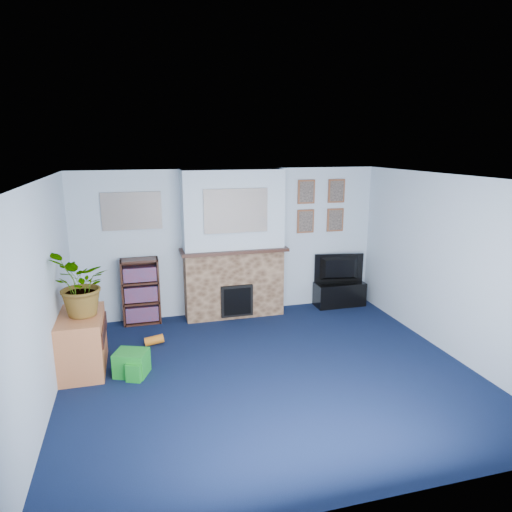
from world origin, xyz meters
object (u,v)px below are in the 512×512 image
object	(u,v)px
television	(340,269)
sideboard	(83,343)
tv_stand	(339,293)
bookshelf	(141,293)

from	to	relation	value
television	sideboard	bearing A→B (deg)	27.63
tv_stand	television	bearing A→B (deg)	90.00
bookshelf	sideboard	world-z (taller)	bookshelf
television	sideboard	distance (m)	4.36
bookshelf	sideboard	size ratio (longest dim) A/B	1.12
tv_stand	sideboard	xyz separation A→B (m)	(-4.14, -1.33, 0.12)
tv_stand	television	distance (m)	0.44
tv_stand	sideboard	distance (m)	4.35
tv_stand	bookshelf	size ratio (longest dim) A/B	0.83
tv_stand	television	size ratio (longest dim) A/B	1.00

